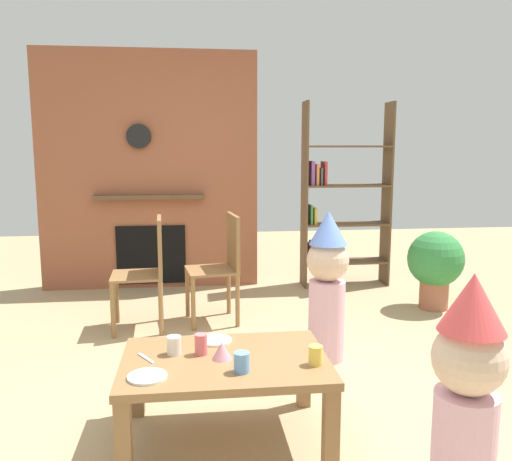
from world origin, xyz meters
TOP-DOWN VIEW (x-y plane):
  - ground_plane at (0.00, 0.00)m, footprint 12.00×12.00m
  - brick_fireplace_feature at (-0.69, 2.60)m, footprint 2.20×0.28m
  - bookshelf at (1.27, 2.40)m, footprint 0.90×0.28m
  - coffee_table at (-0.11, -0.47)m, footprint 1.01×0.69m
  - paper_cup_near_left at (-0.04, -0.64)m, footprint 0.07×0.07m
  - paper_cup_near_right at (-0.36, -0.39)m, footprint 0.07×0.07m
  - paper_cup_center at (-0.22, -0.41)m, footprint 0.06×0.06m
  - paper_cup_far_left at (0.32, -0.60)m, footprint 0.07×0.07m
  - paper_plate_front at (-0.47, -0.66)m, footprint 0.18×0.18m
  - paper_plate_rear at (-0.15, -0.24)m, footprint 0.17×0.17m
  - birthday_cake_slice at (-0.12, -0.48)m, footprint 0.10×0.10m
  - table_fork at (-0.49, -0.44)m, footprint 0.09×0.14m
  - child_with_cone_hat at (0.76, -1.18)m, footprint 0.28×0.28m
  - child_in_pink at (0.64, 0.46)m, footprint 0.29×0.29m
  - dining_chair_left at (-0.61, 1.24)m, footprint 0.42×0.42m
  - dining_chair_middle at (-0.02, 1.36)m, footprint 0.45×0.45m
  - potted_plant_tall at (1.90, 1.48)m, footprint 0.50×0.50m

SIDE VIEW (x-z plane):
  - ground_plane at x=0.00m, z-range 0.00..0.00m
  - coffee_table at x=-0.11m, z-range 0.15..0.57m
  - potted_plant_tall at x=1.90m, z-range 0.07..0.77m
  - table_fork at x=-0.49m, z-range 0.42..0.43m
  - paper_plate_front at x=-0.47m, z-range 0.42..0.44m
  - paper_plate_rear at x=-0.15m, z-range 0.42..0.44m
  - birthday_cake_slice at x=-0.12m, z-range 0.42..0.51m
  - paper_cup_near_right at x=-0.36m, z-range 0.42..0.52m
  - paper_cup_far_left at x=0.32m, z-range 0.42..0.52m
  - paper_cup_near_left at x=-0.04m, z-range 0.42..0.52m
  - paper_cup_center at x=-0.22m, z-range 0.42..0.53m
  - dining_chair_left at x=-0.61m, z-range 0.06..0.96m
  - dining_chair_middle at x=-0.02m, z-range 0.06..0.96m
  - child_with_cone_hat at x=0.76m, z-range 0.03..1.03m
  - child_in_pink at x=0.64m, z-range 0.03..1.06m
  - bookshelf at x=1.27m, z-range -0.05..1.85m
  - brick_fireplace_feature at x=-0.69m, z-range -0.01..2.39m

